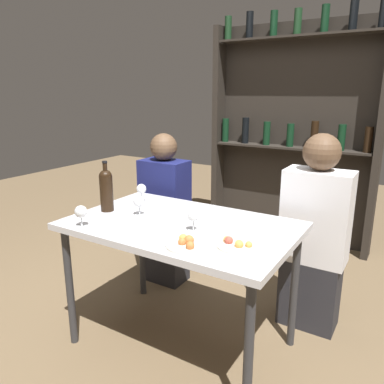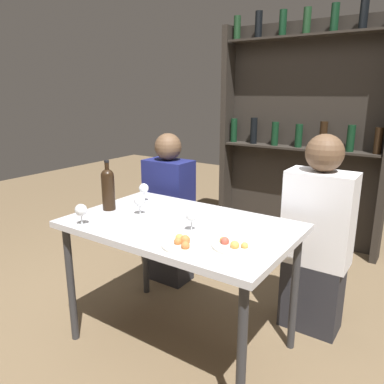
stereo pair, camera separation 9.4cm
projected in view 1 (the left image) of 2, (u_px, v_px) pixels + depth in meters
name	position (u px, v px, depth m)	size (l,w,h in m)	color
ground_plane	(182.00, 342.00, 2.27)	(10.00, 10.00, 0.00)	brown
dining_table	(181.00, 235.00, 2.09)	(1.25, 0.79, 0.77)	silver
wine_rack_wall	(292.00, 128.00, 3.59)	(1.60, 0.21, 2.20)	#28231E
wine_bottle	(106.00, 188.00, 2.24)	(0.08, 0.08, 0.31)	black
wine_glass_0	(139.00, 202.00, 2.17)	(0.07, 0.07, 0.12)	silver
wine_glass_1	(141.00, 190.00, 2.43)	(0.06, 0.06, 0.12)	silver
wine_glass_2	(81.00, 212.00, 1.99)	(0.07, 0.07, 0.12)	silver
wine_glass_3	(193.00, 217.00, 1.93)	(0.06, 0.06, 0.11)	silver
food_plate_0	(237.00, 244.00, 1.75)	(0.21, 0.21, 0.05)	silver
food_plate_1	(188.00, 243.00, 1.76)	(0.22, 0.22, 0.05)	silver
seated_person_left	(165.00, 213.00, 2.89)	(0.35, 0.22, 1.18)	#26262B
seated_person_right	(314.00, 239.00, 2.31)	(0.39, 0.22, 1.24)	#26262B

